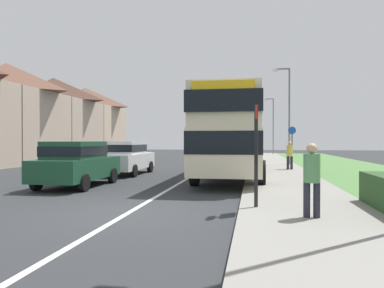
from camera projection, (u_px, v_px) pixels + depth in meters
The scene contains 13 objects.
ground_plane at pixel (128, 213), 8.83m from camera, with size 120.00×120.00×0.00m, color #2D3033.
lane_marking_centre at pixel (187, 179), 16.73m from camera, with size 0.14×60.00×0.01m, color silver.
pavement_near_side at pixel (287, 184), 14.07m from camera, with size 3.20×68.00×0.12m, color gray.
double_decker_bus at pixel (232, 131), 16.55m from camera, with size 2.80×9.72×3.70m.
parked_car_dark_green at pixel (77, 162), 13.82m from camera, with size 1.95×4.16×1.69m.
parked_car_white at pixel (126, 156), 18.80m from camera, with size 1.93×4.45×1.68m.
pedestrian_at_stop at pixel (312, 176), 7.72m from camera, with size 0.34×0.34×1.67m.
pedestrian_walking_away at pixel (290, 154), 20.57m from camera, with size 0.34×0.34×1.67m.
bus_stop_sign at pixel (256, 148), 8.96m from camera, with size 0.09×0.52×2.60m.
cycle_route_sign at pixel (292, 146), 21.29m from camera, with size 0.44×0.08×2.52m.
street_lamp_mid at pixel (288, 109), 24.80m from camera, with size 1.14×0.20×6.57m.
street_lamp_far at pixel (272, 122), 43.95m from camera, with size 1.14×0.20×6.70m.
house_terrace_far_side at pixel (32, 116), 31.42m from camera, with size 7.18×26.72×7.59m.
Camera 1 is at (2.93, -8.45, 1.73)m, focal length 34.74 mm.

